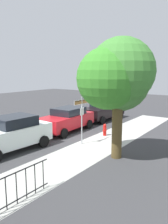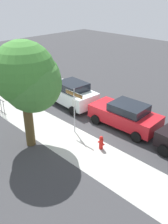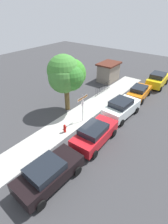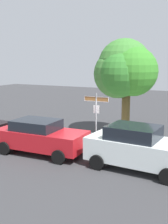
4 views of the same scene
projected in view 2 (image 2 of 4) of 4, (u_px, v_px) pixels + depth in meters
ground_plane at (86, 132)px, 14.80m from camera, size 60.00×60.00×0.00m
sidewalk_strip at (48, 128)px, 15.24m from camera, size 24.00×2.60×0.00m
street_sign at (74, 103)px, 14.01m from camera, size 1.39×0.07×2.77m
shade_tree at (28, 77)px, 12.04m from camera, size 3.81×3.56×5.74m
car_red at (125, 115)px, 15.01m from camera, size 4.46×2.21×1.64m
car_white at (71, 93)px, 17.92m from camera, size 4.39×2.34×1.81m
car_orange at (32, 80)px, 20.92m from camera, size 4.10×2.10×1.49m
car_yellow at (8, 66)px, 24.21m from camera, size 4.32×2.18×1.85m
fire_hydrant at (101, 142)px, 13.14m from camera, size 0.42×0.22×0.78m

